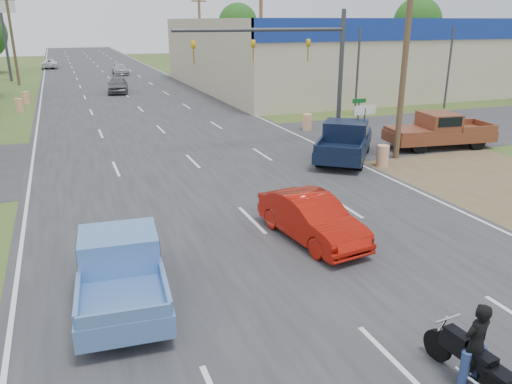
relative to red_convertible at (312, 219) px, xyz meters
name	(u,v)px	position (x,y,z in m)	size (l,w,h in m)	color
ground	(394,363)	(-1.16, -5.87, -0.70)	(200.00, 200.00, 0.00)	#345421
main_road	(127,95)	(-1.16, 34.13, -0.69)	(15.00, 180.00, 0.02)	#2D2D30
cross_road	(183,152)	(-1.16, 12.13, -0.69)	(120.00, 10.00, 0.02)	#2D2D30
dirt_verge	(464,171)	(9.84, 4.13, -0.69)	(8.00, 18.00, 0.01)	brown
big_box_store	(420,50)	(30.84, 34.06, 2.61)	(50.00, 28.10, 6.60)	#B7A88C
utility_pole_1	(406,46)	(8.34, 7.13, 4.62)	(2.00, 0.28, 10.00)	#4C3823
utility_pole_2	(261,36)	(8.34, 25.13, 4.62)	(2.00, 0.28, 10.00)	#4C3823
utility_pole_3	(200,31)	(8.34, 43.13, 4.62)	(2.00, 0.28, 10.00)	#4C3823
utility_pole_6	(11,32)	(-10.66, 46.13, 4.62)	(2.00, 0.28, 10.00)	#4C3823
tree_3	(417,22)	(53.84, 64.13, 5.50)	(8.40, 8.40, 10.40)	#422D19
tree_5	(238,23)	(28.84, 89.13, 5.19)	(7.98, 7.98, 9.88)	#422D19
barrel_0	(383,156)	(6.84, 6.13, -0.20)	(0.56, 0.56, 1.00)	orange
barrel_1	(307,122)	(7.24, 14.63, -0.20)	(0.56, 0.56, 1.00)	orange
barrel_2	(19,105)	(-9.66, 28.13, -0.20)	(0.56, 0.56, 1.00)	orange
barrel_3	(26,98)	(-9.36, 32.13, -0.20)	(0.56, 0.56, 1.00)	orange
pole_sign_left_far	(1,13)	(-11.66, 50.13, 6.47)	(3.00, 0.35, 9.20)	#3F3F44
lane_sign	(364,118)	(7.04, 8.13, 1.20)	(1.20, 0.08, 2.52)	#3F3F44
street_name_sign	(358,118)	(7.64, 9.63, 0.91)	(0.80, 0.08, 2.61)	#3F3F44
signal_mast	(296,54)	(4.67, 11.13, 4.10)	(9.12, 0.40, 7.00)	#3F3F44
red_convertible	(312,219)	(0.00, 0.00, 0.00)	(1.48, 4.24, 1.40)	#A51207
motorcycle	(475,365)	(-0.24, -6.95, -0.23)	(0.64, 2.08, 1.05)	black
rider	(475,348)	(-0.24, -6.90, 0.11)	(0.59, 0.39, 1.62)	black
blue_pickup	(120,264)	(-5.85, -1.26, 0.16)	(2.39, 5.25, 1.69)	black
navy_pickup	(345,140)	(5.93, 7.98, 0.24)	(5.13, 5.72, 1.85)	black
brown_pickup	(437,130)	(11.63, 8.15, 0.24)	(5.84, 2.89, 1.86)	black
distant_car_grey	(118,85)	(-1.66, 35.99, 0.05)	(1.77, 4.40, 1.50)	#535358
distant_car_silver	(120,69)	(0.57, 52.93, -0.05)	(1.82, 4.48, 1.30)	#A6A6AA
distant_car_white	(50,64)	(-7.66, 65.32, -0.06)	(2.11, 4.58, 1.27)	white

